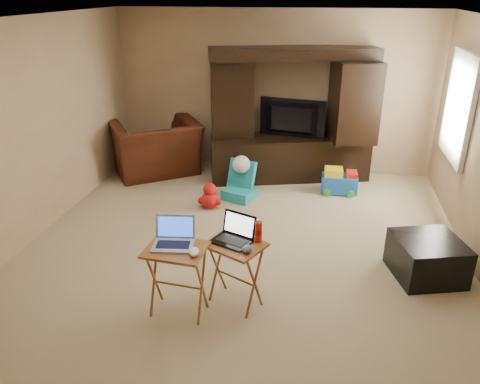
% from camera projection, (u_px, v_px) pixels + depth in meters
% --- Properties ---
extents(floor, '(5.50, 5.50, 0.00)m').
position_uv_depth(floor, '(243.00, 248.00, 5.42)').
color(floor, '#C7B689').
rests_on(floor, ground).
extents(ceiling, '(5.50, 5.50, 0.00)m').
position_uv_depth(ceiling, '(244.00, 19.00, 4.41)').
color(ceiling, silver).
rests_on(ceiling, ground).
extents(wall_back, '(5.00, 0.00, 5.00)m').
position_uv_depth(wall_back, '(274.00, 92.00, 7.39)').
color(wall_back, tan).
rests_on(wall_back, ground).
extents(wall_front, '(5.00, 0.00, 5.00)m').
position_uv_depth(wall_front, '(151.00, 306.00, 2.44)').
color(wall_front, tan).
rests_on(wall_front, ground).
extents(wall_left, '(0.00, 5.50, 5.50)m').
position_uv_depth(wall_left, '(28.00, 133.00, 5.34)').
color(wall_left, tan).
rests_on(wall_left, ground).
extents(window_pane, '(0.00, 1.20, 1.20)m').
position_uv_depth(window_pane, '(460.00, 107.00, 5.84)').
color(window_pane, white).
rests_on(window_pane, ground).
extents(window_frame, '(0.06, 1.14, 1.34)m').
position_uv_depth(window_frame, '(459.00, 107.00, 5.84)').
color(window_frame, white).
rests_on(window_frame, ground).
extents(entertainment_center, '(2.51, 1.25, 1.99)m').
position_uv_depth(entertainment_center, '(291.00, 116.00, 7.04)').
color(entertainment_center, black).
rests_on(entertainment_center, floor).
extents(television, '(1.02, 0.30, 0.58)m').
position_uv_depth(television, '(291.00, 119.00, 7.02)').
color(television, black).
rests_on(television, entertainment_center).
extents(recliner, '(1.73, 1.69, 0.85)m').
position_uv_depth(recliner, '(156.00, 147.00, 7.48)').
color(recliner, '#491E0F').
rests_on(recliner, floor).
extents(child_rocker, '(0.53, 0.57, 0.54)m').
position_uv_depth(child_rocker, '(240.00, 181.00, 6.59)').
color(child_rocker, teal).
rests_on(child_rocker, floor).
extents(plush_toy, '(0.34, 0.28, 0.37)m').
position_uv_depth(plush_toy, '(210.00, 196.00, 6.33)').
color(plush_toy, red).
rests_on(plush_toy, floor).
extents(push_toy, '(0.53, 0.39, 0.39)m').
position_uv_depth(push_toy, '(339.00, 181.00, 6.80)').
color(push_toy, blue).
rests_on(push_toy, floor).
extents(ottoman, '(0.81, 0.81, 0.42)m').
position_uv_depth(ottoman, '(427.00, 258.00, 4.83)').
color(ottoman, black).
rests_on(ottoman, floor).
extents(tray_table_left, '(0.55, 0.46, 0.68)m').
position_uv_depth(tray_table_left, '(178.00, 281.00, 4.23)').
color(tray_table_left, '#945C23').
rests_on(tray_table_left, floor).
extents(tray_table_right, '(0.62, 0.58, 0.65)m').
position_uv_depth(tray_table_right, '(235.00, 274.00, 4.36)').
color(tray_table_right, '#A05126').
rests_on(tray_table_right, floor).
extents(laptop_left, '(0.39, 0.33, 0.24)m').
position_uv_depth(laptop_left, '(173.00, 235.00, 4.08)').
color(laptop_left, '#B7B6BB').
rests_on(laptop_left, tray_table_left).
extents(laptop_right, '(0.42, 0.39, 0.24)m').
position_uv_depth(laptop_right, '(231.00, 231.00, 4.21)').
color(laptop_right, black).
rests_on(laptop_right, tray_table_right).
extents(mouse_left, '(0.12, 0.15, 0.06)m').
position_uv_depth(mouse_left, '(194.00, 252.00, 3.99)').
color(mouse_left, white).
rests_on(mouse_left, tray_table_left).
extents(mouse_right, '(0.10, 0.14, 0.05)m').
position_uv_depth(mouse_right, '(247.00, 249.00, 4.09)').
color(mouse_right, '#434348').
rests_on(mouse_right, tray_table_right).
extents(water_bottle, '(0.06, 0.06, 0.20)m').
position_uv_depth(water_bottle, '(259.00, 232.00, 4.23)').
color(water_bottle, red).
rests_on(water_bottle, tray_table_right).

